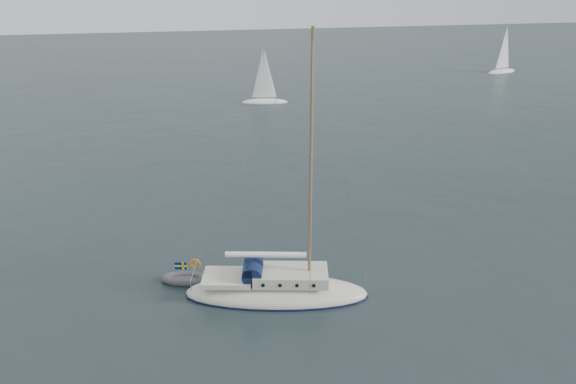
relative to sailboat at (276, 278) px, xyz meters
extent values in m
plane|color=black|center=(1.71, 2.29, -1.13)|extent=(300.00, 300.00, 0.00)
ellipsoid|color=beige|center=(0.00, 0.00, -0.96)|extent=(9.97, 3.10, 1.66)
cube|color=beige|center=(0.77, 0.00, 0.18)|extent=(3.99, 2.10, 0.61)
cube|color=beige|center=(-2.66, 0.00, 0.00)|extent=(2.66, 2.10, 0.28)
cylinder|color=#0F1938|center=(-1.28, 0.00, 0.48)|extent=(1.06, 1.83, 1.06)
cube|color=#0F1938|center=(-1.50, 0.00, 0.70)|extent=(0.50, 1.83, 0.44)
cylinder|color=brown|center=(1.77, 0.00, 6.51)|extent=(0.17, 0.17, 13.29)
cylinder|color=brown|center=(1.77, 0.00, 7.18)|extent=(0.06, 2.44, 0.06)
cylinder|color=brown|center=(-0.56, 0.00, 1.36)|extent=(4.65, 0.11, 0.11)
cylinder|color=white|center=(-0.56, 0.00, 1.42)|extent=(4.33, 0.31, 0.31)
cylinder|color=#94939C|center=(-4.43, 0.00, 0.48)|extent=(0.04, 2.44, 0.04)
torus|color=#F36504|center=(-4.49, 0.66, 0.48)|extent=(0.60, 0.11, 0.60)
cylinder|color=brown|center=(-4.82, 0.00, 0.36)|extent=(0.03, 0.03, 1.00)
cube|color=#01155A|center=(-5.15, 0.00, 0.70)|extent=(0.66, 0.02, 0.42)
cube|color=#F4C500|center=(-5.15, 0.00, 0.70)|extent=(0.69, 0.03, 0.10)
cube|color=#F4C500|center=(-5.03, 0.00, 0.70)|extent=(0.10, 0.03, 0.44)
cylinder|color=black|center=(-0.67, 1.06, 0.18)|extent=(0.20, 0.07, 0.20)
cylinder|color=black|center=(-0.67, -1.06, 0.18)|extent=(0.20, 0.07, 0.20)
cylinder|color=black|center=(0.22, 1.06, 0.18)|extent=(0.20, 0.07, 0.20)
cylinder|color=black|center=(0.22, -1.06, 0.18)|extent=(0.20, 0.07, 0.20)
cylinder|color=black|center=(1.10, 1.06, 0.18)|extent=(0.20, 0.07, 0.20)
cylinder|color=black|center=(1.10, -1.06, 0.18)|extent=(0.20, 0.07, 0.20)
cylinder|color=black|center=(1.99, 1.06, 0.18)|extent=(0.20, 0.07, 0.20)
cylinder|color=black|center=(1.99, -1.06, 0.18)|extent=(0.20, 0.07, 0.20)
cube|color=#4C4D51|center=(-4.79, 2.71, -1.01)|extent=(1.72, 0.71, 0.10)
ellipsoid|color=white|center=(54.67, 63.03, -1.08)|extent=(6.64, 2.21, 1.11)
cylinder|color=#94939C|center=(54.67, 63.03, 3.29)|extent=(0.11, 0.11, 7.74)
cone|color=white|center=(54.62, 63.03, 3.29)|extent=(3.54, 3.54, 7.19)
ellipsoid|color=white|center=(8.86, 48.28, -1.08)|extent=(6.23, 2.08, 1.04)
cylinder|color=#94939C|center=(8.86, 48.28, 3.02)|extent=(0.10, 0.10, 7.26)
cone|color=white|center=(8.81, 48.28, 3.02)|extent=(3.32, 3.32, 6.74)
camera|label=1|loc=(-5.54, -26.00, 15.43)|focal=35.00mm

